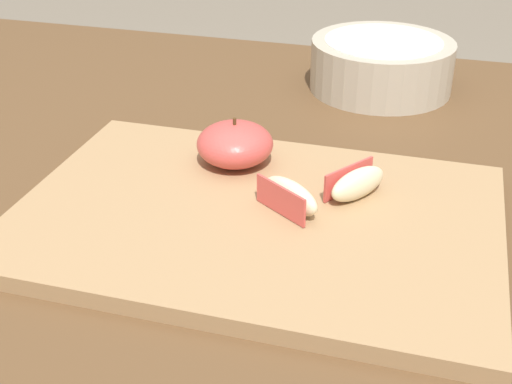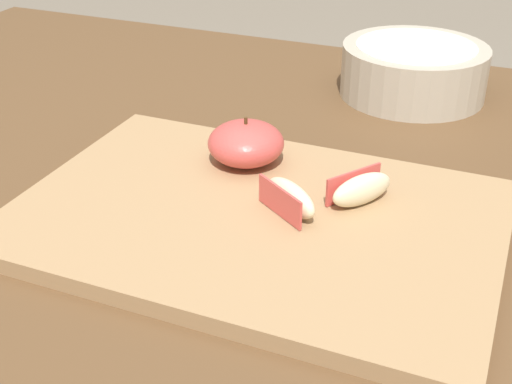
{
  "view_description": "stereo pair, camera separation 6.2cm",
  "coord_description": "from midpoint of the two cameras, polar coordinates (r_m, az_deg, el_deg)",
  "views": [
    {
      "loc": [
        0.14,
        -0.6,
        1.1
      ],
      "look_at": [
        -0.01,
        -0.08,
        0.79
      ],
      "focal_mm": 48.39,
      "sensor_mm": 36.0,
      "label": 1
    },
    {
      "loc": [
        0.2,
        -0.58,
        1.1
      ],
      "look_at": [
        -0.01,
        -0.08,
        0.79
      ],
      "focal_mm": 48.39,
      "sensor_mm": 36.0,
      "label": 2
    }
  ],
  "objects": [
    {
      "name": "dining_table",
      "position": [
        0.75,
        5.26,
        -5.99
      ],
      "size": [
        1.48,
        0.94,
        0.75
      ],
      "color": "brown",
      "rests_on": "ground_plane"
    },
    {
      "name": "cutting_board",
      "position": [
        0.64,
        2.8,
        -2.27
      ],
      "size": [
        0.44,
        0.3,
        0.02
      ],
      "color": "#A37F56",
      "rests_on": "dining_table"
    },
    {
      "name": "apple_half_skin_up",
      "position": [
        0.71,
        1.68,
        4.0
      ],
      "size": [
        0.08,
        0.08,
        0.05
      ],
      "color": "#D14C47",
      "rests_on": "cutting_board"
    },
    {
      "name": "apple_wedge_front",
      "position": [
        0.63,
        5.65,
        -0.58
      ],
      "size": [
        0.07,
        0.06,
        0.03
      ],
      "color": "beige",
      "rests_on": "cutting_board"
    },
    {
      "name": "apple_wedge_middle",
      "position": [
        0.65,
        11.4,
        0.16
      ],
      "size": [
        0.06,
        0.07,
        0.03
      ],
      "color": "beige",
      "rests_on": "cutting_board"
    },
    {
      "name": "ceramic_fruit_bowl",
      "position": [
        0.95,
        14.77,
        9.75
      ],
      "size": [
        0.19,
        0.19,
        0.07
      ],
      "color": "#BCB29E",
      "rests_on": "dining_table"
    }
  ]
}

